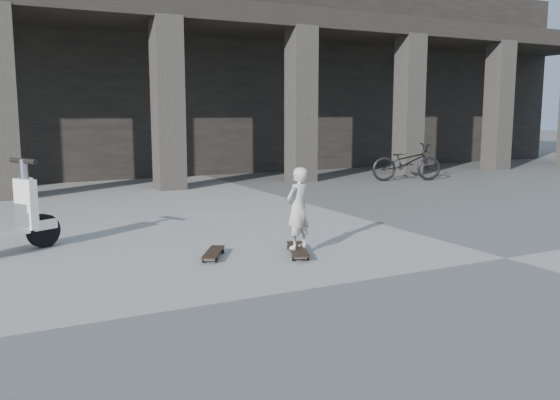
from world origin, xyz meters
name	(u,v)px	position (x,y,z in m)	size (l,w,h in m)	color
ground	(506,258)	(0.00, 0.00, 0.00)	(90.00, 90.00, 0.00)	#4E4D4B
colonnade	(173,74)	(0.00, 13.77, 3.03)	(28.00, 8.82, 6.00)	black
longboard	(298,250)	(-2.25, 1.35, 0.07)	(0.52, 0.89, 0.09)	black
skateboard_spare	(213,253)	(-3.28, 1.71, 0.06)	(0.52, 0.70, 0.08)	black
child	(298,208)	(-2.25, 1.35, 0.61)	(0.38, 0.25, 1.05)	#B8B3A6
bicycle	(407,162)	(4.35, 7.30, 0.50)	(0.66, 1.89, 0.99)	black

